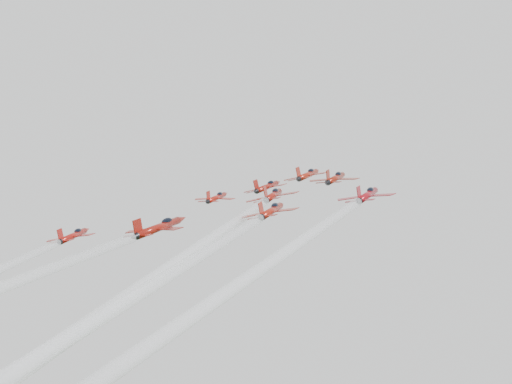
% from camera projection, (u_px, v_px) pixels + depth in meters
% --- Properties ---
extents(jet_lead, '(10.52, 13.64, 8.04)m').
position_uv_depth(jet_lead, '(308.00, 174.00, 154.04)').
color(jet_lead, '#A3200F').
extents(jet_row2_left, '(8.50, 11.01, 6.49)m').
position_uv_depth(jet_row2_left, '(217.00, 197.00, 141.53)').
color(jet_row2_left, '#AB1A10').
extents(jet_row2_center, '(9.51, 12.33, 7.26)m').
position_uv_depth(jet_row2_center, '(267.00, 186.00, 144.55)').
color(jet_row2_center, '#9B180E').
extents(jet_row2_right, '(9.84, 12.76, 7.52)m').
position_uv_depth(jet_row2_right, '(336.00, 178.00, 136.42)').
color(jet_row2_right, maroon).
extents(jet_center, '(9.91, 95.40, 51.67)m').
position_uv_depth(jet_center, '(142.00, 263.00, 82.63)').
color(jet_center, '#9D190F').
extents(jet_rear_right, '(9.12, 87.84, 47.57)m').
position_uv_depth(jet_rear_right, '(119.00, 298.00, 65.92)').
color(jet_rear_right, '#A51D0F').
extents(jet_rear_farright, '(8.77, 84.41, 45.72)m').
position_uv_depth(jet_rear_farright, '(277.00, 270.00, 65.32)').
color(jet_rear_farright, '#A10F18').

